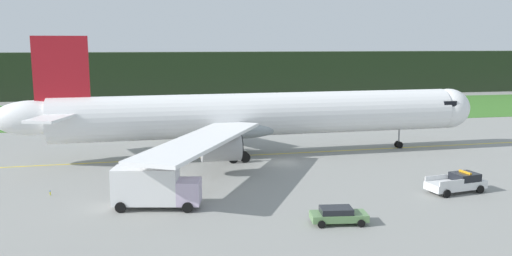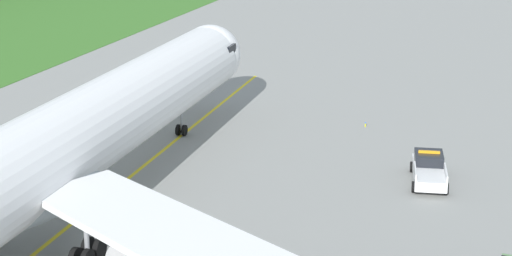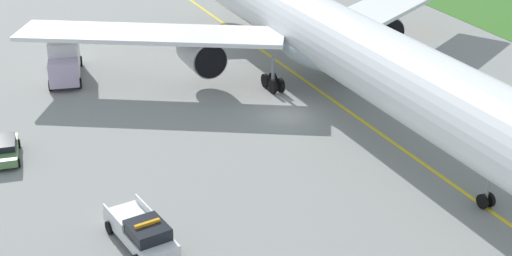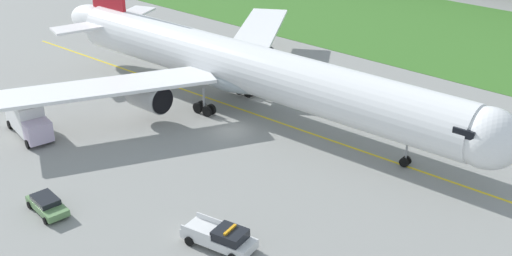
{
  "view_description": "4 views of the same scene",
  "coord_description": "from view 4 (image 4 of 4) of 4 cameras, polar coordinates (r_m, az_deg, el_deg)",
  "views": [
    {
      "loc": [
        -14.63,
        -56.97,
        13.87
      ],
      "look_at": [
        -2.29,
        4.72,
        3.38
      ],
      "focal_mm": 36.21,
      "sensor_mm": 36.0,
      "label": 1
    },
    {
      "loc": [
        -39.86,
        -19.89,
        20.23
      ],
      "look_at": [
        5.57,
        -4.97,
        5.09
      ],
      "focal_mm": 56.9,
      "sensor_mm": 36.0,
      "label": 2
    },
    {
      "loc": [
        47.18,
        -22.71,
        23.27
      ],
      "look_at": [
        5.75,
        -5.04,
        2.25
      ],
      "focal_mm": 52.21,
      "sensor_mm": 36.0,
      "label": 3
    },
    {
      "loc": [
        39.92,
        -41.73,
        28.16
      ],
      "look_at": [
        8.24,
        -5.6,
        4.94
      ],
      "focal_mm": 43.8,
      "sensor_mm": 36.0,
      "label": 4
    }
  ],
  "objects": [
    {
      "name": "ground",
      "position": [
        64.25,
        -2.24,
        -0.23
      ],
      "size": [
        320.0,
        320.0,
        0.0
      ],
      "primitive_type": "plane",
      "color": "gray"
    },
    {
      "name": "grass_verge",
      "position": [
        100.6,
        16.32,
        8.51
      ],
      "size": [
        320.0,
        36.74,
        0.04
      ],
      "primitive_type": "cube",
      "color": "#386E27",
      "rests_on": "ground"
    },
    {
      "name": "taxiway_centerline_main",
      "position": [
        68.35,
        -0.63,
        1.46
      ],
      "size": [
        79.18,
        2.48,
        0.01
      ],
      "primitive_type": "cube",
      "rotation": [
        0.0,
        0.0,
        0.03
      ],
      "color": "yellow",
      "rests_on": "ground"
    },
    {
      "name": "airliner",
      "position": [
        66.93,
        -1.15,
        5.5
      ],
      "size": [
        59.33,
        45.54,
        14.58
      ],
      "color": "white",
      "rests_on": "ground"
    },
    {
      "name": "ops_pickup_truck",
      "position": [
        46.74,
        -3.19,
        -9.93
      ],
      "size": [
        5.95,
        3.1,
        1.94
      ],
      "color": "silver",
      "rests_on": "ground"
    },
    {
      "name": "catering_truck",
      "position": [
        66.7,
        -20.16,
        0.89
      ],
      "size": [
        7.61,
        3.89,
        3.68
      ],
      "color": "#BCAAC7",
      "rests_on": "ground"
    },
    {
      "name": "staff_car",
      "position": [
        53.49,
        -18.55,
        -6.61
      ],
      "size": [
        4.54,
        2.47,
        1.3
      ],
      "color": "#5B844F",
      "rests_on": "ground"
    },
    {
      "name": "taxiway_edge_light_west",
      "position": [
        77.45,
        -19.88,
        3.06
      ],
      "size": [
        0.12,
        0.12,
        0.44
      ],
      "color": "yellow",
      "rests_on": "ground"
    }
  ]
}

